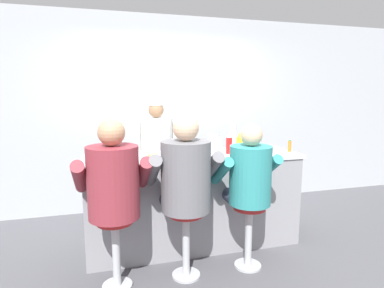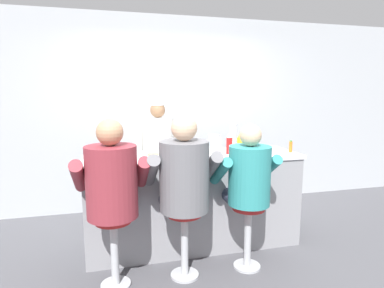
# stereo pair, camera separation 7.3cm
# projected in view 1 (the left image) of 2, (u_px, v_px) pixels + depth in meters

# --- Properties ---
(ground_plane) EXTENTS (20.00, 20.00, 0.00)m
(ground_plane) POSITION_uv_depth(u_px,v_px,m) (203.00, 258.00, 3.23)
(ground_plane) COLOR #4C4C51
(wall_back) EXTENTS (10.00, 0.06, 2.70)m
(wall_back) POSITION_uv_depth(u_px,v_px,m) (169.00, 114.00, 4.58)
(wall_back) COLOR #B2B7BC
(wall_back) RESTS_ON ground_plane
(diner_counter) EXTENTS (2.27, 0.68, 1.00)m
(diner_counter) POSITION_uv_depth(u_px,v_px,m) (193.00, 200.00, 3.47)
(diner_counter) COLOR gray
(diner_counter) RESTS_ON ground_plane
(ketchup_bottle_red) EXTENTS (0.06, 0.06, 0.23)m
(ketchup_bottle_red) POSITION_uv_depth(u_px,v_px,m) (229.00, 144.00, 3.44)
(ketchup_bottle_red) COLOR red
(ketchup_bottle_red) RESTS_ON diner_counter
(mustard_bottle_yellow) EXTENTS (0.07, 0.07, 0.22)m
(mustard_bottle_yellow) POSITION_uv_depth(u_px,v_px,m) (240.00, 143.00, 3.48)
(mustard_bottle_yellow) COLOR yellow
(mustard_bottle_yellow) RESTS_ON diner_counter
(hot_sauce_bottle_orange) EXTENTS (0.04, 0.04, 0.13)m
(hot_sauce_bottle_orange) POSITION_uv_depth(u_px,v_px,m) (290.00, 146.00, 3.55)
(hot_sauce_bottle_orange) COLOR orange
(hot_sauce_bottle_orange) RESTS_ON diner_counter
(water_pitcher_clear) EXTENTS (0.14, 0.12, 0.20)m
(water_pitcher_clear) POSITION_uv_depth(u_px,v_px,m) (213.00, 144.00, 3.46)
(water_pitcher_clear) COLOR silver
(water_pitcher_clear) RESTS_ON diner_counter
(breakfast_plate) EXTENTS (0.26, 0.26, 0.05)m
(breakfast_plate) POSITION_uv_depth(u_px,v_px,m) (153.00, 156.00, 3.24)
(breakfast_plate) COLOR white
(breakfast_plate) RESTS_ON diner_counter
(cereal_bowl) EXTENTS (0.15, 0.15, 0.06)m
(cereal_bowl) POSITION_uv_depth(u_px,v_px,m) (116.00, 159.00, 3.04)
(cereal_bowl) COLOR #B24C47
(cereal_bowl) RESTS_ON diner_counter
(coffee_mug_blue) EXTENTS (0.14, 0.09, 0.08)m
(coffee_mug_blue) POSITION_uv_depth(u_px,v_px,m) (169.00, 150.00, 3.42)
(coffee_mug_blue) COLOR #4C7AB2
(coffee_mug_blue) RESTS_ON diner_counter
(cup_stack_steel) EXTENTS (0.09, 0.09, 0.30)m
(cup_stack_steel) POSITION_uv_depth(u_px,v_px,m) (233.00, 136.00, 3.70)
(cup_stack_steel) COLOR #B7BABF
(cup_stack_steel) RESTS_ON diner_counter
(diner_seated_maroon) EXTENTS (0.64, 0.63, 1.44)m
(diner_seated_maroon) POSITION_uv_depth(u_px,v_px,m) (113.00, 185.00, 2.65)
(diner_seated_maroon) COLOR #B2B5BA
(diner_seated_maroon) RESTS_ON ground_plane
(diner_seated_grey) EXTENTS (0.66, 0.65, 1.46)m
(diner_seated_grey) POSITION_uv_depth(u_px,v_px,m) (185.00, 179.00, 2.81)
(diner_seated_grey) COLOR #B2B5BA
(diner_seated_grey) RESTS_ON ground_plane
(diner_seated_teal) EXTENTS (0.58, 0.58, 1.37)m
(diner_seated_teal) POSITION_uv_depth(u_px,v_px,m) (249.00, 179.00, 2.97)
(diner_seated_teal) COLOR #B2B5BA
(diner_seated_teal) RESTS_ON ground_plane
(cook_in_whites_near) EXTENTS (0.64, 0.41, 1.64)m
(cook_in_whites_near) POSITION_uv_depth(u_px,v_px,m) (157.00, 150.00, 4.20)
(cook_in_whites_near) COLOR #232328
(cook_in_whites_near) RESTS_ON ground_plane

